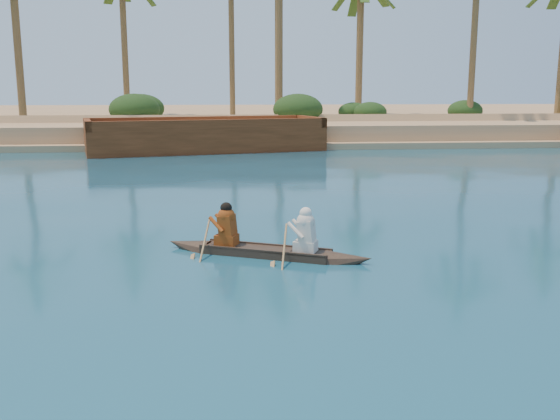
{
  "coord_description": "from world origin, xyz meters",
  "views": [
    {
      "loc": [
        7.12,
        -13.15,
        3.45
      ],
      "look_at": [
        8.38,
        0.27,
        0.82
      ],
      "focal_mm": 40.0,
      "sensor_mm": 36.0,
      "label": 1
    }
  ],
  "objects": [
    {
      "name": "barge_mid",
      "position": [
        6.24,
        22.21,
        0.76
      ],
      "size": [
        13.6,
        7.16,
        2.16
      ],
      "rotation": [
        0.0,
        0.0,
        0.23
      ],
      "color": "brown",
      "rests_on": "ground"
    },
    {
      "name": "canoe",
      "position": [
        8.0,
        -0.51,
        0.24
      ],
      "size": [
        4.38,
        2.39,
        1.25
      ],
      "rotation": [
        0.0,
        0.0,
        -0.42
      ],
      "color": "#372A1E",
      "rests_on": "ground"
    },
    {
      "name": "shrub_cluster",
      "position": [
        0.0,
        31.5,
        1.2
      ],
      "size": [
        100.0,
        6.0,
        2.4
      ],
      "primitive_type": null,
      "color": "black",
      "rests_on": "ground"
    },
    {
      "name": "palm_grove",
      "position": [
        0.0,
        35.0,
        8.0
      ],
      "size": [
        110.0,
        14.0,
        16.0
      ],
      "primitive_type": null,
      "color": "#365F21",
      "rests_on": "ground"
    },
    {
      "name": "sandy_embankment",
      "position": [
        0.0,
        46.89,
        0.53
      ],
      "size": [
        150.0,
        51.0,
        1.5
      ],
      "color": "tan",
      "rests_on": "ground"
    }
  ]
}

